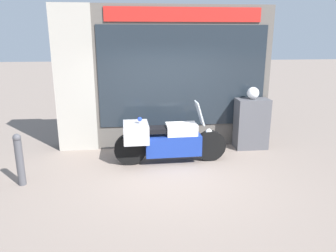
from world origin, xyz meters
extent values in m
plane|color=gray|center=(0.00, 0.00, 0.00)|extent=(60.00, 60.00, 0.00)
cube|color=#56514C|center=(0.00, 2.00, 1.68)|extent=(5.13, 0.40, 3.37)
cube|color=#A39E93|center=(-2.11, 2.03, 1.68)|extent=(0.91, 0.55, 3.37)
cube|color=#1E262D|center=(0.42, 1.79, 1.73)|extent=(3.99, 0.02, 2.37)
cube|color=red|center=(0.42, 1.78, 3.14)|extent=(3.59, 0.03, 0.32)
cube|color=slate|center=(0.38, 2.01, 0.28)|extent=(3.77, 0.30, 0.55)
cube|color=silver|center=(0.38, 2.15, 1.13)|extent=(3.77, 0.02, 1.21)
cube|color=beige|center=(0.38, 2.01, 1.73)|extent=(3.77, 0.30, 0.02)
cube|color=#B7B2A8|center=(-0.78, 2.01, 1.77)|extent=(0.18, 0.04, 0.06)
cube|color=black|center=(0.38, 2.01, 1.77)|extent=(0.18, 0.04, 0.06)
cube|color=#195623|center=(1.54, 2.01, 1.77)|extent=(0.18, 0.04, 0.06)
cube|color=red|center=(-0.91, 1.94, 0.69)|extent=(0.19, 0.02, 0.27)
cube|color=#2D8E42|center=(-0.05, 1.94, 0.69)|extent=(0.19, 0.03, 0.27)
cube|color=orange|center=(0.81, 1.94, 0.69)|extent=(0.19, 0.04, 0.27)
cube|color=white|center=(1.68, 1.94, 0.69)|extent=(0.19, 0.02, 0.27)
cylinder|color=black|center=(0.88, 0.77, 0.34)|extent=(0.68, 0.16, 0.68)
cylinder|color=black|center=(-0.87, 0.73, 0.34)|extent=(0.68, 0.16, 0.68)
cube|color=navy|center=(0.05, 0.75, 0.41)|extent=(1.20, 0.49, 0.44)
cube|color=white|center=(0.23, 0.76, 0.73)|extent=(0.66, 0.43, 0.27)
cube|color=black|center=(-0.22, 0.74, 0.75)|extent=(0.70, 0.36, 0.10)
cube|color=#B7B7BC|center=(-0.74, 0.73, 0.71)|extent=(0.54, 0.73, 0.38)
cube|color=white|center=(-0.74, 0.73, 0.71)|extent=(0.48, 0.74, 0.11)
cube|color=#B2BCC6|center=(0.62, 0.76, 1.09)|extent=(0.19, 0.33, 0.51)
sphere|color=white|center=(0.84, 0.77, 0.66)|extent=(0.14, 0.14, 0.14)
sphere|color=blue|center=(-0.65, 0.73, 0.99)|extent=(0.09, 0.09, 0.09)
cube|color=#4C4C51|center=(2.06, 1.49, 0.61)|extent=(0.77, 0.46, 1.22)
sphere|color=white|center=(2.05, 1.49, 1.36)|extent=(0.29, 0.29, 0.29)
cylinder|color=#47474C|center=(-2.88, -0.05, 0.44)|extent=(0.14, 0.14, 0.87)
sphere|color=#47474C|center=(-2.88, -0.05, 0.92)|extent=(0.15, 0.15, 0.15)
camera|label=1|loc=(-0.80, -5.90, 2.69)|focal=35.00mm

